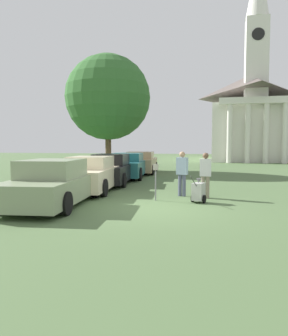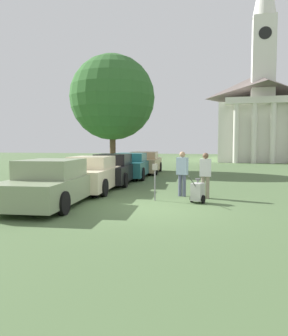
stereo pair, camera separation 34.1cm
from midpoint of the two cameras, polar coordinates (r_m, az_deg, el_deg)
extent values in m
plane|color=#4C663D|center=(10.39, 1.44, -7.03)|extent=(120.00, 120.00, 0.00)
cube|color=gray|center=(11.35, -14.52, -3.34)|extent=(2.47, 5.25, 0.74)
cube|color=gray|center=(11.10, -14.98, -0.08)|extent=(1.92, 2.30, 0.58)
cylinder|color=black|center=(13.18, -15.68, -3.29)|extent=(0.25, 0.70, 0.68)
cylinder|color=black|center=(12.54, -7.70, -3.55)|extent=(0.25, 0.70, 0.68)
cylinder|color=black|center=(10.41, -22.71, -5.41)|extent=(0.25, 0.70, 0.68)
cylinder|color=black|center=(9.59, -12.86, -5.99)|extent=(0.25, 0.70, 0.68)
cube|color=beige|center=(14.32, -8.13, -1.58)|extent=(2.30, 5.00, 0.81)
cube|color=beige|center=(14.09, -8.38, 0.99)|extent=(1.79, 2.19, 0.50)
cylinder|color=black|center=(16.03, -9.65, -1.88)|extent=(0.25, 0.71, 0.70)
cylinder|color=black|center=(15.59, -3.47, -2.00)|extent=(0.25, 0.71, 0.70)
cylinder|color=black|center=(13.23, -13.62, -3.21)|extent=(0.25, 0.71, 0.70)
cylinder|color=black|center=(12.68, -6.19, -3.42)|extent=(0.25, 0.71, 0.70)
cube|color=black|center=(16.87, -4.62, -0.76)|extent=(2.26, 5.01, 0.78)
cube|color=black|center=(16.63, -4.78, 1.48)|extent=(1.76, 2.19, 0.56)
cylinder|color=black|center=(18.54, -6.19, -1.06)|extent=(0.25, 0.70, 0.68)
cylinder|color=black|center=(18.20, -0.92, -1.13)|extent=(0.25, 0.70, 0.68)
cylinder|color=black|center=(15.66, -8.91, -2.04)|extent=(0.25, 0.70, 0.68)
cylinder|color=black|center=(15.25, -2.69, -2.16)|extent=(0.25, 0.70, 0.68)
cube|color=#23666B|center=(19.79, -1.75, 0.06)|extent=(2.41, 5.25, 0.81)
cube|color=#23666B|center=(19.55, -1.85, 1.91)|extent=(1.88, 2.30, 0.48)
cylinder|color=black|center=(21.52, -3.45, -0.26)|extent=(0.26, 0.75, 0.74)
cylinder|color=black|center=(21.23, 1.44, -0.31)|extent=(0.26, 0.75, 0.74)
cylinder|color=black|center=(18.46, -5.41, -0.99)|extent=(0.26, 0.75, 0.74)
cylinder|color=black|center=(18.12, 0.28, -1.07)|extent=(0.26, 0.75, 0.74)
cube|color=tan|center=(23.05, 0.56, 0.62)|extent=(2.45, 5.05, 0.83)
cube|color=tan|center=(22.82, 0.50, 2.24)|extent=(1.92, 2.22, 0.48)
cylinder|color=black|center=(24.70, -1.17, 0.25)|extent=(0.25, 0.69, 0.68)
cylinder|color=black|center=(24.46, 3.24, 0.20)|extent=(0.25, 0.69, 0.68)
cylinder|color=black|center=(21.73, -2.46, -0.29)|extent=(0.25, 0.69, 0.68)
cylinder|color=black|center=(21.46, 2.55, -0.34)|extent=(0.25, 0.69, 0.68)
cylinder|color=slate|center=(11.74, 2.75, -3.03)|extent=(0.05, 0.05, 1.09)
cube|color=gray|center=(11.68, 2.76, 0.17)|extent=(0.18, 0.09, 0.22)
cylinder|color=#515670|center=(12.76, 7.77, -3.06)|extent=(0.14, 0.14, 0.84)
cylinder|color=#515670|center=(12.82, 7.06, -3.02)|extent=(0.14, 0.14, 0.84)
cube|color=#99B2CC|center=(12.72, 7.44, 0.34)|extent=(0.46, 0.32, 0.67)
sphere|color=tan|center=(12.70, 7.46, 2.35)|extent=(0.23, 0.23, 0.23)
cylinder|color=gray|center=(12.42, 11.77, -3.34)|extent=(0.14, 0.14, 0.83)
cylinder|color=gray|center=(12.42, 10.99, -3.33)|extent=(0.14, 0.14, 0.83)
cube|color=silver|center=(12.35, 11.43, 0.07)|extent=(0.43, 0.23, 0.65)
sphere|color=brown|center=(12.33, 11.46, 2.10)|extent=(0.22, 0.22, 0.22)
cube|color=#B2B2AD|center=(11.45, 10.17, -4.10)|extent=(0.47, 0.53, 0.60)
cone|color=#59595B|center=(11.40, 10.20, -2.21)|extent=(0.18, 0.18, 0.16)
cylinder|color=#4C4C4C|center=(10.96, 9.31, -2.34)|extent=(0.20, 0.57, 0.43)
cylinder|color=black|center=(11.56, 9.18, -5.23)|extent=(0.13, 0.28, 0.28)
cylinder|color=black|center=(11.41, 11.14, -5.38)|extent=(0.13, 0.28, 0.28)
cube|color=silver|center=(45.98, 19.15, 5.54)|extent=(9.38, 16.95, 6.65)
pyramid|color=#564C47|center=(46.59, 19.34, 13.33)|extent=(9.57, 17.29, 2.99)
cylinder|color=silver|center=(36.76, 15.96, 5.76)|extent=(0.56, 0.56, 6.32)
cylinder|color=silver|center=(36.86, 18.89, 5.69)|extent=(0.56, 0.56, 6.32)
cylinder|color=silver|center=(37.06, 21.80, 5.61)|extent=(0.56, 0.56, 6.32)
cube|color=silver|center=(37.22, 20.49, 11.06)|extent=(7.97, 0.70, 0.70)
cube|color=silver|center=(40.09, 20.32, 17.17)|extent=(2.40, 2.40, 9.15)
cylinder|color=black|center=(39.60, 20.62, 21.18)|extent=(1.32, 0.06, 1.32)
cylinder|color=brown|center=(24.79, -5.07, 2.72)|extent=(0.44, 0.44, 2.82)
sphere|color=#33662D|center=(25.03, -5.13, 12.12)|extent=(6.30, 6.30, 6.30)
camera|label=1|loc=(0.17, -89.23, 0.06)|focal=35.00mm
camera|label=2|loc=(0.17, 90.77, -0.06)|focal=35.00mm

